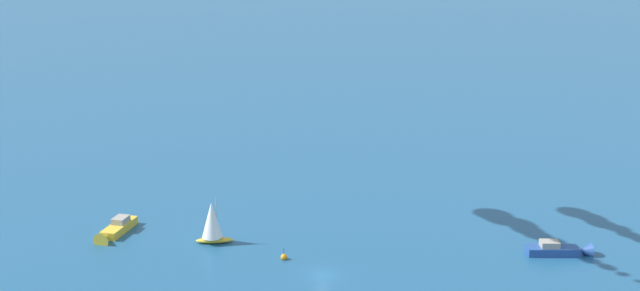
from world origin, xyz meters
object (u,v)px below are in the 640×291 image
object	(u,v)px
motorboat_offshore	(115,230)
motorboat_near_centre	(562,250)
marker_buoy	(284,257)
sailboat_far_port	(212,222)

from	to	relation	value
motorboat_offshore	motorboat_near_centre	bearing A→B (deg)	117.05
motorboat_near_centre	marker_buoy	world-z (taller)	motorboat_near_centre
sailboat_far_port	marker_buoy	distance (m)	14.80
motorboat_near_centre	sailboat_far_port	bearing A→B (deg)	-61.37
marker_buoy	motorboat_near_centre	bearing A→B (deg)	125.91
motorboat_offshore	marker_buoy	bearing A→B (deg)	104.33
sailboat_far_port	motorboat_near_centre	bearing A→B (deg)	118.63
motorboat_offshore	marker_buoy	size ratio (longest dim) A/B	5.41
marker_buoy	motorboat_offshore	bearing A→B (deg)	-75.67
motorboat_near_centre	marker_buoy	bearing A→B (deg)	-54.09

